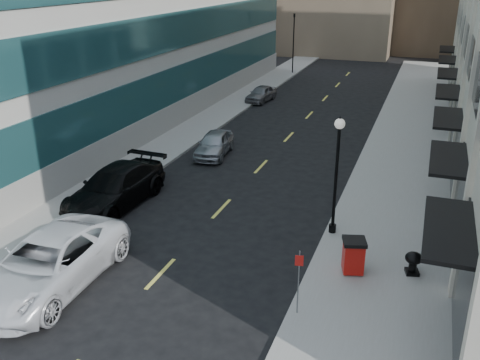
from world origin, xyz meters
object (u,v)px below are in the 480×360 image
Objects in this scene: car_white_van at (49,263)px; car_silver_sedan at (214,144)px; sign_post at (299,273)px; urn_planter at (413,261)px; car_black_pickup at (115,187)px; traffic_signal at (294,17)px; trash_bin at (353,255)px; lamppost at (337,166)px; car_grey_sedan at (261,94)px.

car_white_van is 1.60× the size of car_silver_sedan.
car_white_van is 2.97× the size of sign_post.
car_white_van reaches higher than urn_planter.
car_black_pickup is 11.55m from sign_post.
traffic_signal is at bearing 91.90° from car_white_van.
sign_post is at bearing -131.81° from urn_planter.
traffic_signal reaches higher than trash_bin.
traffic_signal is 35.61m from car_black_pickup.
lamppost is at bearing 38.73° from car_white_van.
lamppost reaches higher than car_silver_sedan.
car_grey_sedan is at bearing -86.92° from traffic_signal.
urn_planter is at bearing -69.21° from traffic_signal.
lamppost is at bearing -58.58° from car_grey_sedan.
traffic_signal is 1.68× the size of car_silver_sedan.
urn_planter is (3.30, 3.69, -0.94)m from sign_post.
traffic_signal is at bearing 107.21° from lamppost.
traffic_signal is 27.63m from car_silver_sedan.
trash_bin is 3.84m from lamppost.
car_grey_sedan is (-0.01, 22.27, -0.24)m from car_black_pickup.
lamppost is 6.13m from sign_post.
traffic_signal is at bearing 91.82° from sign_post.
car_white_van is at bearing -86.87° from traffic_signal.
car_silver_sedan is (2.30, -27.08, -5.01)m from traffic_signal.
traffic_signal is at bearing 94.10° from car_black_pickup.
car_white_van is 11.29m from lamppost.
lamppost is at bearing -72.79° from traffic_signal.
car_white_van is at bearing -73.73° from car_black_pickup.
urn_planter is (13.40, -24.15, 0.02)m from car_grey_sedan.
urn_planter is at bearing 35.20° from sign_post.
car_silver_sedan is 1.86× the size of sign_post.
trash_bin is at bearing -66.28° from lamppost.
sign_post is (10.09, -5.56, 0.71)m from car_black_pickup.
car_black_pickup reaches higher than trash_bin.
car_black_pickup is 11.63m from trash_bin.
trash_bin is at bearing -163.33° from urn_planter.
traffic_signal is 1.05× the size of car_white_van.
urn_planter is at bearing -5.02° from car_black_pickup.
sign_post is at bearing 6.57° from car_white_van.
car_silver_sedan is 1.09× the size of car_grey_sedan.
car_black_pickup is (0.71, -35.27, -4.83)m from traffic_signal.
traffic_signal is 42.34m from car_white_van.
lamppost reaches higher than urn_planter.
trash_bin reaches higher than urn_planter.
sign_post reaches higher than car_grey_sedan.
lamppost is (10.09, 0.39, 2.17)m from car_black_pickup.
sign_post is at bearing -128.75° from trash_bin.
car_white_van is at bearing -140.04° from lamppost.
car_grey_sedan is (-1.60, 14.08, -0.06)m from car_silver_sedan.
urn_planter is at bearing 21.13° from car_white_van.
traffic_signal reaches higher than sign_post.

